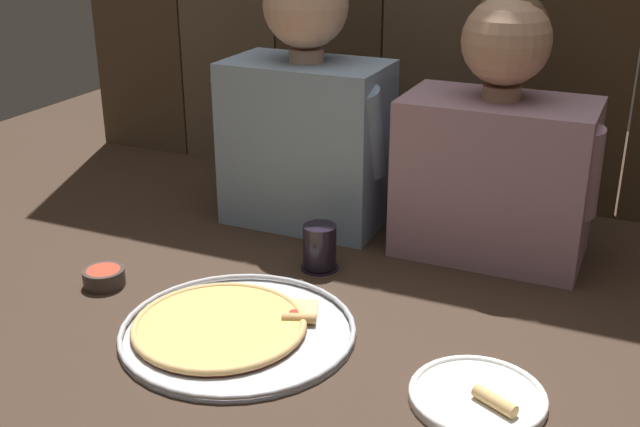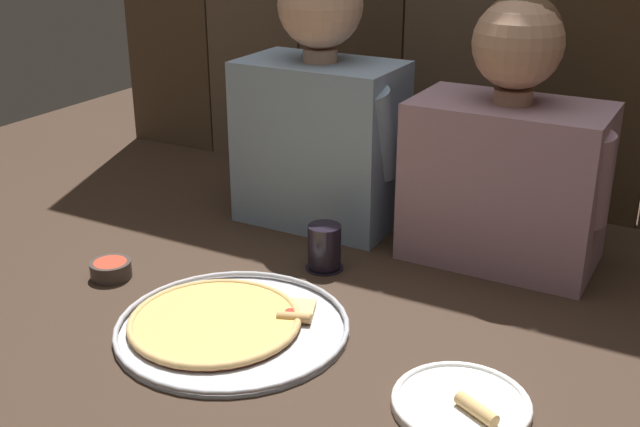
{
  "view_description": "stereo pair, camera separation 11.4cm",
  "coord_description": "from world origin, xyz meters",
  "px_view_note": "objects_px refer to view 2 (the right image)",
  "views": [
    {
      "loc": [
        0.54,
        -1.18,
        0.76
      ],
      "look_at": [
        -0.03,
        0.1,
        0.18
      ],
      "focal_mm": 44.19,
      "sensor_mm": 36.0,
      "label": 1
    },
    {
      "loc": [
        0.65,
        -1.13,
        0.76
      ],
      "look_at": [
        -0.03,
        0.1,
        0.18
      ],
      "focal_mm": 44.19,
      "sensor_mm": 36.0,
      "label": 2
    }
  ],
  "objects_px": {
    "dinner_plate": "(461,403)",
    "diner_right": "(508,150)",
    "pizza_tray": "(226,324)",
    "diner_left": "(320,106)",
    "drinking_glass": "(324,247)",
    "dipping_bowl": "(111,269)"
  },
  "relations": [
    {
      "from": "dinner_plate",
      "to": "diner_right",
      "type": "height_order",
      "value": "diner_right"
    },
    {
      "from": "dinner_plate",
      "to": "diner_right",
      "type": "distance_m",
      "value": 0.63
    },
    {
      "from": "drinking_glass",
      "to": "dinner_plate",
      "type": "bearing_deg",
      "value": -38.0
    },
    {
      "from": "dinner_plate",
      "to": "dipping_bowl",
      "type": "xyz_separation_m",
      "value": [
        -0.8,
        0.08,
        0.01
      ]
    },
    {
      "from": "drinking_glass",
      "to": "diner_right",
      "type": "distance_m",
      "value": 0.44
    },
    {
      "from": "dipping_bowl",
      "to": "diner_right",
      "type": "height_order",
      "value": "diner_right"
    },
    {
      "from": "drinking_glass",
      "to": "dipping_bowl",
      "type": "relative_size",
      "value": 1.15
    },
    {
      "from": "drinking_glass",
      "to": "pizza_tray",
      "type": "bearing_deg",
      "value": -97.24
    },
    {
      "from": "pizza_tray",
      "to": "diner_left",
      "type": "distance_m",
      "value": 0.62
    },
    {
      "from": "dipping_bowl",
      "to": "diner_left",
      "type": "distance_m",
      "value": 0.61
    },
    {
      "from": "pizza_tray",
      "to": "dinner_plate",
      "type": "relative_size",
      "value": 1.97
    },
    {
      "from": "dinner_plate",
      "to": "diner_left",
      "type": "distance_m",
      "value": 0.85
    },
    {
      "from": "pizza_tray",
      "to": "diner_left",
      "type": "xyz_separation_m",
      "value": [
        -0.1,
        0.55,
        0.28
      ]
    },
    {
      "from": "diner_left",
      "to": "pizza_tray",
      "type": "bearing_deg",
      "value": -79.62
    },
    {
      "from": "pizza_tray",
      "to": "diner_right",
      "type": "height_order",
      "value": "diner_right"
    },
    {
      "from": "dinner_plate",
      "to": "diner_left",
      "type": "bearing_deg",
      "value": 134.91
    },
    {
      "from": "diner_left",
      "to": "drinking_glass",
      "type": "bearing_deg",
      "value": -59.25
    },
    {
      "from": "dinner_plate",
      "to": "drinking_glass",
      "type": "bearing_deg",
      "value": 142.0
    },
    {
      "from": "diner_left",
      "to": "diner_right",
      "type": "bearing_deg",
      "value": -0.01
    },
    {
      "from": "drinking_glass",
      "to": "dipping_bowl",
      "type": "height_order",
      "value": "drinking_glass"
    },
    {
      "from": "pizza_tray",
      "to": "dipping_bowl",
      "type": "bearing_deg",
      "value": 170.36
    },
    {
      "from": "pizza_tray",
      "to": "drinking_glass",
      "type": "bearing_deg",
      "value": 82.76
    }
  ]
}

